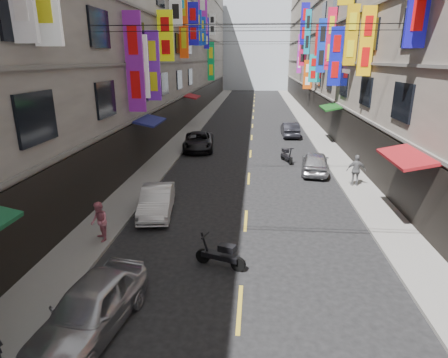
% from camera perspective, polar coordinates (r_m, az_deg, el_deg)
% --- Properties ---
extents(sidewalk_left, '(2.00, 90.00, 0.12)m').
position_cam_1_polar(sidewalk_left, '(39.94, -4.37, 8.27)').
color(sidewalk_left, slate).
rests_on(sidewalk_left, ground).
extents(sidewalk_right, '(2.00, 90.00, 0.12)m').
position_cam_1_polar(sidewalk_right, '(39.84, 13.10, 7.84)').
color(sidewalk_right, slate).
rests_on(sidewalk_right, ground).
extents(building_row_left, '(10.14, 90.00, 19.00)m').
position_cam_1_polar(building_row_left, '(40.87, -13.64, 21.33)').
color(building_row_left, gray).
rests_on(building_row_left, ground).
extents(building_row_right, '(10.14, 90.00, 19.00)m').
position_cam_1_polar(building_row_right, '(40.69, 23.04, 20.50)').
color(building_row_right, gray).
rests_on(building_row_right, ground).
extents(haze_block, '(18.00, 8.00, 22.00)m').
position_cam_1_polar(haze_block, '(88.98, 4.95, 20.57)').
color(haze_block, '#ABB4BF').
rests_on(haze_block, ground).
extents(shop_signage, '(14.00, 55.00, 11.60)m').
position_cam_1_polar(shop_signage, '(32.12, 4.48, 22.08)').
color(shop_signage, '#0D3F98').
rests_on(shop_signage, ground).
extents(street_awnings, '(13.99, 35.20, 0.41)m').
position_cam_1_polar(street_awnings, '(23.22, 0.91, 8.75)').
color(street_awnings, '#16522F').
rests_on(street_awnings, ground).
extents(overhead_cables, '(14.00, 38.04, 1.24)m').
position_cam_1_polar(overhead_cables, '(26.96, 4.50, 22.33)').
color(overhead_cables, black).
rests_on(overhead_cables, ground).
extents(lane_markings, '(0.12, 80.20, 0.01)m').
position_cam_1_polar(lane_markings, '(36.49, 4.30, 7.27)').
color(lane_markings, gold).
rests_on(lane_markings, ground).
extents(scooter_crossing, '(1.74, 0.78, 1.14)m').
position_cam_1_polar(scooter_crossing, '(12.70, -0.46, -11.52)').
color(scooter_crossing, black).
rests_on(scooter_crossing, ground).
extents(scooter_far_right, '(0.77, 1.74, 1.14)m').
position_cam_1_polar(scooter_far_right, '(25.61, 9.49, 3.52)').
color(scooter_far_right, black).
rests_on(scooter_far_right, ground).
extents(car_left_near, '(2.22, 4.24, 1.38)m').
position_cam_1_polar(car_left_near, '(10.52, -19.61, -18.01)').
color(car_left_near, '#BBBBC0').
rests_on(car_left_near, ground).
extents(car_left_mid, '(1.83, 3.94, 1.25)m').
position_cam_1_polar(car_left_mid, '(17.00, -10.20, -3.28)').
color(car_left_mid, silver).
rests_on(car_left_mid, ground).
extents(car_left_far, '(2.67, 4.96, 1.32)m').
position_cam_1_polar(car_left_far, '(28.79, -3.90, 5.76)').
color(car_left_far, black).
rests_on(car_left_far, ground).
extents(car_right_mid, '(2.11, 4.11, 1.34)m').
position_cam_1_polar(car_right_mid, '(23.44, 13.74, 2.49)').
color(car_right_mid, '#A9AAAE').
rests_on(car_right_mid, ground).
extents(car_right_far, '(1.48, 3.98, 1.30)m').
position_cam_1_polar(car_right_far, '(34.29, 10.02, 7.47)').
color(car_right_far, '#222229').
rests_on(car_right_far, ground).
extents(pedestrian_lfar, '(0.85, 0.90, 1.52)m').
position_cam_1_polar(pedestrian_lfar, '(14.77, -18.46, -6.20)').
color(pedestrian_lfar, '#D77286').
rests_on(pedestrian_lfar, sidewalk_left).
extents(pedestrian_rfar, '(1.03, 0.63, 1.70)m').
position_cam_1_polar(pedestrian_rfar, '(21.28, 19.50, 1.25)').
color(pedestrian_rfar, slate).
rests_on(pedestrian_rfar, sidewalk_right).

